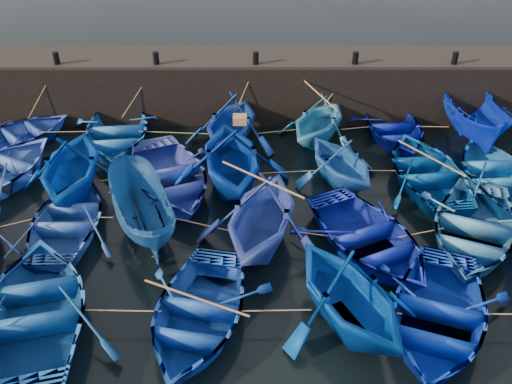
{
  "coord_description": "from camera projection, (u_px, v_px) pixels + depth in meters",
  "views": [
    {
      "loc": [
        -0.03,
        -12.33,
        11.18
      ],
      "look_at": [
        0.0,
        3.2,
        0.7
      ],
      "focal_mm": 40.0,
      "sensor_mm": 36.0,
      "label": 1
    }
  ],
  "objects": [
    {
      "name": "quay_top",
      "position": [
        256.0,
        57.0,
        23.74
      ],
      "size": [
        26.0,
        2.5,
        0.12
      ],
      "primitive_type": "cube",
      "color": "black",
      "rests_on": "quay_wall"
    },
    {
      "name": "bollard_0",
      "position": [
        56.0,
        58.0,
        22.81
      ],
      "size": [
        0.24,
        0.24,
        0.5
      ],
      "primitive_type": "cylinder",
      "color": "black",
      "rests_on": "quay_top"
    },
    {
      "name": "mooring_ropes",
      "position": [
        247.0,
        160.0,
        20.11
      ],
      "size": [
        18.1,
        11.67,
        2.1
      ],
      "color": "tan",
      "rests_on": "ground"
    },
    {
      "name": "ground",
      "position": [
        256.0,
        274.0,
        16.47
      ],
      "size": [
        120.0,
        120.0,
        0.0
      ],
      "primitive_type": "plane",
      "color": "black",
      "rests_on": "ground"
    },
    {
      "name": "bollard_3",
      "position": [
        355.0,
        58.0,
        22.83
      ],
      "size": [
        0.24,
        0.24,
        0.5
      ],
      "primitive_type": "cylinder",
      "color": "black",
      "rests_on": "quay_top"
    },
    {
      "name": "boat_15",
      "position": [
        141.0,
        209.0,
        17.65
      ],
      "size": [
        3.23,
        4.74,
        1.72
      ],
      "primitive_type": "imported",
      "rotation": [
        0.0,
        0.0,
        3.53
      ],
      "color": "navy",
      "rests_on": "ground"
    },
    {
      "name": "boat_5",
      "position": [
        473.0,
        117.0,
        22.64
      ],
      "size": [
        2.02,
        5.12,
        1.97
      ],
      "primitive_type": "imported",
      "rotation": [
        0.0,
        0.0,
        0.02
      ],
      "color": "#0421D2",
      "rests_on": "ground"
    },
    {
      "name": "boat_11",
      "position": [
        428.0,
        171.0,
        20.13
      ],
      "size": [
        4.17,
        5.45,
        1.05
      ],
      "primitive_type": "imported",
      "rotation": [
        0.0,
        0.0,
        3.25
      ],
      "color": "navy",
      "rests_on": "ground"
    },
    {
      "name": "boat_10",
      "position": [
        341.0,
        161.0,
        19.89
      ],
      "size": [
        4.4,
        4.64,
        1.92
      ],
      "primitive_type": "imported",
      "rotation": [
        0.0,
        0.0,
        3.58
      ],
      "color": "#1958B3",
      "rests_on": "ground"
    },
    {
      "name": "boat_23",
      "position": [
        349.0,
        293.0,
        14.21
      ],
      "size": [
        5.24,
        5.52,
        2.27
      ],
      "primitive_type": "imported",
      "rotation": [
        0.0,
        0.0,
        0.45
      ],
      "color": "#003897",
      "rests_on": "ground"
    },
    {
      "name": "boat_12",
      "position": [
        501.0,
        176.0,
        19.84
      ],
      "size": [
        4.12,
        5.51,
        1.09
      ],
      "primitive_type": "imported",
      "rotation": [
        0.0,
        0.0,
        3.21
      ],
      "color": "blue",
      "rests_on": "ground"
    },
    {
      "name": "boat_17",
      "position": [
        369.0,
        238.0,
        17.02
      ],
      "size": [
        5.46,
        6.1,
        1.04
      ],
      "primitive_type": "imported",
      "rotation": [
        0.0,
        0.0,
        0.46
      ],
      "color": "#0A1997",
      "rests_on": "ground"
    },
    {
      "name": "boat_1",
      "position": [
        116.0,
        132.0,
        22.57
      ],
      "size": [
        4.39,
        5.67,
        1.08
      ],
      "primitive_type": "imported",
      "rotation": [
        0.0,
        0.0,
        0.13
      ],
      "color": "#1455AC",
      "rests_on": "ground"
    },
    {
      "name": "bollard_1",
      "position": [
        156.0,
        58.0,
        22.82
      ],
      "size": [
        0.24,
        0.24,
        0.5
      ],
      "primitive_type": "cylinder",
      "color": "black",
      "rests_on": "quay_top"
    },
    {
      "name": "boat_7",
      "position": [
        71.0,
        165.0,
        19.22
      ],
      "size": [
        4.07,
        4.66,
        2.37
      ],
      "primitive_type": "imported",
      "rotation": [
        0.0,
        0.0,
        3.18
      ],
      "color": "#003697",
      "rests_on": "ground"
    },
    {
      "name": "boat_24",
      "position": [
        437.0,
        315.0,
        14.44
      ],
      "size": [
        5.15,
        5.99,
        1.05
      ],
      "primitive_type": "imported",
      "rotation": [
        0.0,
        0.0,
        -0.36
      ],
      "color": "#072DBA",
      "rests_on": "ground"
    },
    {
      "name": "quay_wall",
      "position": [
        256.0,
        86.0,
        24.48
      ],
      "size": [
        26.0,
        2.5,
        2.5
      ],
      "primitive_type": "cube",
      "color": "black",
      "rests_on": "ground"
    },
    {
      "name": "wooden_crate",
      "position": [
        240.0,
        120.0,
        18.8
      ],
      "size": [
        0.45,
        0.39,
        0.27
      ],
      "primitive_type": "cube",
      "color": "#9A7043",
      "rests_on": "boat_9"
    },
    {
      "name": "bollard_4",
      "position": [
        455.0,
        58.0,
        22.83
      ],
      "size": [
        0.24,
        0.24,
        0.5
      ],
      "primitive_type": "cylinder",
      "color": "black",
      "rests_on": "quay_top"
    },
    {
      "name": "loose_oars",
      "position": [
        313.0,
        171.0,
        18.03
      ],
      "size": [
        9.87,
        11.96,
        1.46
      ],
      "color": "#99724C",
      "rests_on": "ground"
    },
    {
      "name": "bollard_2",
      "position": [
        256.0,
        58.0,
        22.82
      ],
      "size": [
        0.24,
        0.24,
        0.5
      ],
      "primitive_type": "cylinder",
      "color": "black",
      "rests_on": "quay_top"
    },
    {
      "name": "boat_21",
      "position": [
        37.0,
        309.0,
        14.53
      ],
      "size": [
        5.18,
        6.33,
        1.15
      ],
      "primitive_type": "imported",
      "rotation": [
        0.0,
        0.0,
        3.39
      ],
      "color": "navy",
      "rests_on": "ground"
    },
    {
      "name": "boat_9",
      "position": [
        232.0,
        156.0,
        19.58
      ],
      "size": [
        4.74,
        5.3,
        2.51
      ],
      "primitive_type": "imported",
      "rotation": [
        0.0,
        0.0,
        3.28
      ],
      "color": "#01298D",
      "rests_on": "ground"
    },
    {
      "name": "boat_14",
      "position": [
        68.0,
        219.0,
        17.86
      ],
      "size": [
        3.35,
        4.63,
        0.95
      ],
      "primitive_type": "imported",
      "rotation": [
        0.0,
        0.0,
        3.16
      ],
      "color": "#244998",
      "rests_on": "ground"
    },
    {
      "name": "boat_22",
      "position": [
        197.0,
        313.0,
        14.53
      ],
      "size": [
        4.32,
        5.39,
        1.0
      ],
      "primitive_type": "imported",
      "rotation": [
        0.0,
        0.0,
        -0.2
      ],
      "color": "navy",
      "rests_on": "ground"
    },
    {
      "name": "boat_4",
      "position": [
        394.0,
        128.0,
        22.95
      ],
      "size": [
        3.74,
        4.89,
        0.95
      ],
      "primitive_type": "imported",
      "rotation": [
        0.0,
        0.0,
        0.11
      ],
      "color": "#000B78",
      "rests_on": "ground"
    },
    {
      "name": "boat_0",
      "position": [
        19.0,
        134.0,
        22.56
      ],
      "size": [
        5.27,
        5.25,
        0.9
      ],
      "primitive_type": "imported",
      "rotation": [
        0.0,
        0.0,
        2.35
      ],
      "color": "#193696",
      "rests_on": "ground"
    },
    {
      "name": "boat_2",
      "position": [
        231.0,
        121.0,
        22.08
      ],
      "size": [
        4.55,
        4.97,
        2.2
      ],
      "primitive_type": "imported",
      "rotation": [
        0.0,
        0.0,
        -0.26
      ],
      "color": "#103599",
      "rests_on": "ground"
    },
    {
      "name": "boat_8",
      "position": [
        169.0,
        176.0,
        19.82
      ],
      "size": [
        5.54,
        6.38,
        1.11
      ],
      "primitive_type": "imported",
      "rotation": [
        0.0,
        0.0,
        0.38
      ],
      "color": "#2F41B2",
      "rests_on": "ground"
    },
    {
      "name": "boat_16",
      "position": [
        262.0,
        214.0,
        16.88
      ],
      "size": [
        4.96,
        5.41,
        2.39
      ],
      "primitive_type": "imported",
      "rotation": [
        0.0,
        0.0,
        -0.26
      ],
      "color": "#2B46B3",
      "rests_on": "ground"
    },
    {
      "name": "boat_18",
      "position": [
        473.0,
        228.0,
        17.37
      ],
      "size": [
        5.53,
        6.31,
        1.09
      ],
      "primitive_type": "imported",
      "rotation": [
        0.0,
        0.0,
        -0.41
      ],
      "color": "#266499",
      "rests_on": "ground"
    },
    {
      "name": "boat_3",
      "position": [
        319.0,
        119.0,
        22.44
      ],
      "size": [
        4.73,
        4.92,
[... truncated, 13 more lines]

